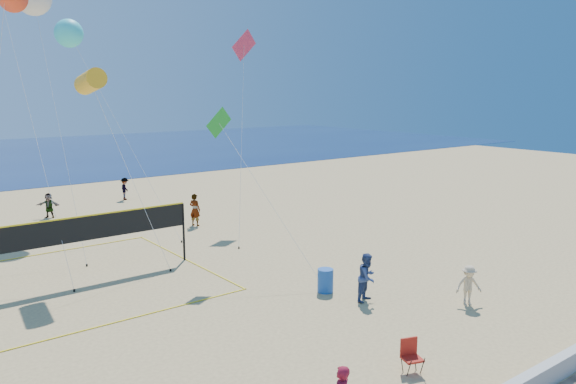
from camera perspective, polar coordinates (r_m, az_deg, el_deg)
bystander_a at (r=20.98m, az=8.06°, el=-8.56°), size 1.04×0.92×1.80m
bystander_b at (r=21.45m, az=17.87°, el=-9.01°), size 1.10×0.96×1.47m
far_person_1 at (r=36.93m, az=-23.12°, el=-1.27°), size 1.37×1.25×1.52m
far_person_2 at (r=32.38m, az=-9.44°, el=-1.80°), size 0.71×0.81×1.86m
far_person_4 at (r=41.18m, az=-16.23°, el=0.31°), size 1.05×1.17×1.57m
camp_chair at (r=16.35m, az=12.35°, el=-15.74°), size 0.63×0.74×1.05m
trash_barrel at (r=21.83m, az=3.82°, el=-8.95°), size 0.65×0.65×0.91m
volleyball_net at (r=24.01m, az=-21.13°, el=-4.32°), size 10.18×10.04×2.69m
kite_2 at (r=25.04m, az=-19.43°, el=10.52°), size 2.64×3.47×8.55m
kite_4 at (r=23.84m, az=-6.32°, el=5.90°), size 2.19×5.50×6.97m
kite_5 at (r=34.14m, az=-4.51°, el=13.85°), size 5.57×6.59×11.22m
kite_7 at (r=34.81m, az=-21.37°, el=14.78°), size 3.59×8.97×11.56m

